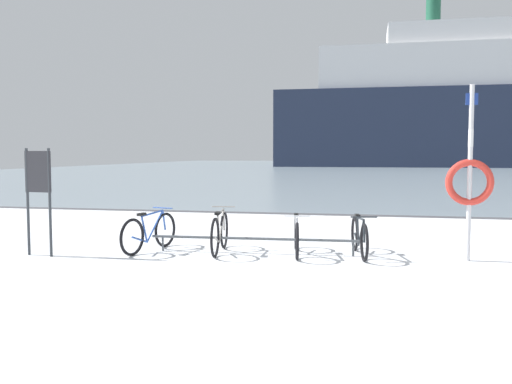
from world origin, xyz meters
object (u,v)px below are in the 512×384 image
(ferry_ship, at_px, (498,108))
(bicycle_2, at_px, (296,236))
(bicycle_1, at_px, (220,233))
(rescue_post, at_px, (470,179))
(bicycle_3, at_px, (359,237))
(info_sign, at_px, (38,183))
(bicycle_0, at_px, (150,232))

(ferry_ship, bearing_deg, bicycle_2, -104.85)
(bicycle_1, bearing_deg, rescue_post, 1.59)
(bicycle_3, xyz_separation_m, ferry_ship, (16.77, 67.45, 7.48))
(bicycle_3, xyz_separation_m, rescue_post, (1.87, -0.09, 1.08))
(bicycle_2, xyz_separation_m, rescue_post, (3.01, 0.03, 1.08))
(info_sign, height_order, rescue_post, rescue_post)
(bicycle_1, relative_size, info_sign, 0.86)
(info_sign, bearing_deg, rescue_post, 8.07)
(bicycle_1, distance_m, bicycle_3, 2.60)
(bicycle_0, bearing_deg, bicycle_2, 4.40)
(bicycle_3, distance_m, ferry_ship, 69.91)
(bicycle_3, relative_size, info_sign, 0.89)
(bicycle_3, distance_m, rescue_post, 2.16)
(bicycle_1, xyz_separation_m, ferry_ship, (19.36, 67.66, 7.45))
(bicycle_3, relative_size, ferry_ship, 0.03)
(bicycle_0, xyz_separation_m, rescue_post, (5.82, 0.24, 1.07))
(bicycle_1, distance_m, info_sign, 3.43)
(bicycle_2, distance_m, bicycle_3, 1.15)
(bicycle_0, bearing_deg, ferry_ship, 73.00)
(info_sign, bearing_deg, ferry_ship, 71.83)
(rescue_post, bearing_deg, ferry_ship, 77.55)
(bicycle_2, xyz_separation_m, ferry_ship, (17.92, 67.56, 7.48))
(bicycle_3, xyz_separation_m, info_sign, (-5.74, -1.17, 0.98))
(bicycle_2, height_order, info_sign, info_sign)
(info_sign, bearing_deg, bicycle_3, 11.47)
(bicycle_1, height_order, bicycle_3, bicycle_1)
(rescue_post, relative_size, ferry_ship, 0.05)
(bicycle_3, distance_m, info_sign, 5.94)
(bicycle_1, bearing_deg, info_sign, -163.17)
(bicycle_3, height_order, info_sign, info_sign)
(bicycle_0, xyz_separation_m, bicycle_3, (3.95, 0.33, -0.01))
(ferry_ship, bearing_deg, bicycle_0, -107.00)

